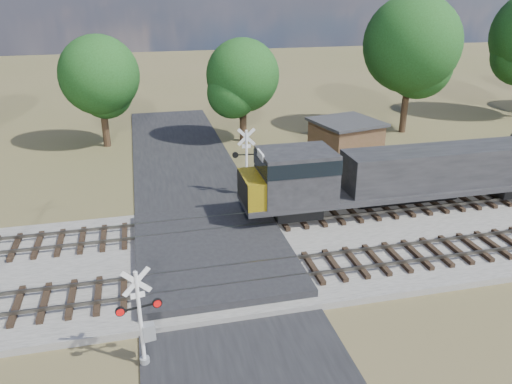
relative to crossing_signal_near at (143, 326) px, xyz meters
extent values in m
plane|color=#4F4F2A|center=(3.25, 5.93, -1.55)|extent=(160.00, 160.00, 0.00)
cube|color=gray|center=(13.25, 6.43, -1.40)|extent=(140.00, 10.00, 0.30)
cube|color=black|center=(3.25, 5.93, -1.51)|extent=(7.00, 60.00, 0.08)
cube|color=#262628|center=(3.25, 6.43, -1.23)|extent=(7.00, 9.00, 0.62)
cube|color=black|center=(5.25, 3.93, -1.16)|extent=(44.00, 2.60, 0.18)
cube|color=#565249|center=(13.25, 3.22, -0.99)|extent=(140.00, 0.08, 0.15)
cube|color=#565249|center=(13.25, 4.65, -0.99)|extent=(140.00, 0.08, 0.15)
cube|color=black|center=(5.25, 8.93, -1.16)|extent=(44.00, 2.60, 0.18)
cube|color=#565249|center=(13.25, 8.22, -0.99)|extent=(140.00, 0.08, 0.15)
cube|color=#565249|center=(13.25, 9.65, -0.99)|extent=(140.00, 0.08, 0.15)
cylinder|color=silver|center=(-0.08, -0.01, 0.26)|extent=(0.13, 0.13, 3.60)
cylinder|color=#94979A|center=(-0.08, -0.01, -1.41)|extent=(0.32, 0.32, 0.27)
cube|color=silver|center=(-0.08, -0.01, 1.70)|extent=(0.94, 0.19, 0.94)
cube|color=silver|center=(-0.08, -0.01, 1.70)|extent=(0.94, 0.19, 0.94)
cube|color=silver|center=(-0.08, -0.01, 1.20)|extent=(0.45, 0.10, 0.20)
cube|color=black|center=(-0.08, -0.01, 0.75)|extent=(1.43, 0.29, 0.05)
cylinder|color=red|center=(-0.65, -0.11, 0.75)|extent=(0.33, 0.14, 0.32)
cylinder|color=red|center=(0.50, 0.08, 0.75)|extent=(0.33, 0.14, 0.32)
cube|color=#94979A|center=(0.15, 0.02, -0.28)|extent=(0.44, 0.33, 0.59)
cylinder|color=silver|center=(6.38, 13.41, 0.48)|extent=(0.14, 0.14, 4.06)
cylinder|color=#94979A|center=(6.38, 13.41, -1.39)|extent=(0.37, 0.37, 0.30)
cube|color=silver|center=(6.38, 13.41, 2.11)|extent=(1.06, 0.16, 1.06)
cube|color=silver|center=(6.38, 13.41, 2.11)|extent=(1.06, 0.16, 1.06)
cube|color=silver|center=(6.38, 13.41, 1.55)|extent=(0.51, 0.09, 0.22)
cube|color=black|center=(6.38, 13.41, 1.04)|extent=(1.62, 0.25, 0.06)
cylinder|color=red|center=(7.04, 13.33, 1.04)|extent=(0.37, 0.14, 0.37)
cylinder|color=red|center=(5.73, 13.48, 1.04)|extent=(0.37, 0.14, 0.37)
cube|color=#94979A|center=(6.13, 13.44, -0.12)|extent=(0.49, 0.36, 0.66)
cube|color=#47351E|center=(14.67, 18.17, -0.18)|extent=(4.68, 4.68, 2.74)
cube|color=#2D2D2F|center=(14.67, 18.17, 1.29)|extent=(5.15, 5.15, 0.20)
cylinder|color=black|center=(-2.17, 25.70, 0.58)|extent=(0.56, 0.56, 4.25)
sphere|color=#173912|center=(-2.17, 25.70, 3.98)|extent=(5.95, 5.95, 5.95)
cylinder|color=black|center=(8.56, 24.59, 0.48)|extent=(0.56, 0.56, 4.06)
sphere|color=#173912|center=(8.56, 24.59, 3.73)|extent=(5.69, 5.69, 5.69)
cylinder|color=black|center=(22.48, 24.05, 1.27)|extent=(0.56, 0.56, 5.62)
sphere|color=#173912|center=(22.48, 24.05, 5.76)|extent=(7.87, 7.87, 7.87)
camera|label=1|loc=(0.48, -13.73, 10.22)|focal=35.00mm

